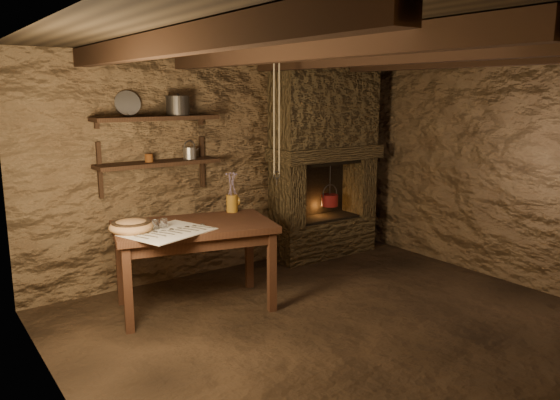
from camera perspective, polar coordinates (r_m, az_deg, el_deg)
floor at (r=4.89m, az=6.40°, el=-13.08°), size 4.50×4.50×0.00m
back_wall at (r=6.14m, az=-5.79°, el=3.67°), size 4.50×0.04×2.40m
left_wall at (r=3.49m, az=-22.12°, el=-3.03°), size 0.04×4.00×2.40m
right_wall at (r=6.24m, az=22.38°, el=2.98°), size 0.04×4.00×2.40m
ceiling at (r=4.47m, az=7.10°, el=16.20°), size 4.50×4.00×0.04m
beam_far_left at (r=3.64m, az=-11.49°, el=15.77°), size 0.14×3.95×0.16m
beam_mid_left at (r=4.15m, az=1.73°, el=15.42°), size 0.14×3.95×0.16m
beam_mid_right at (r=4.81m, az=11.65°, el=14.64°), size 0.14×3.95×0.16m
beam_far_right at (r=5.57m, az=18.95°, el=13.78°), size 0.14×3.95×0.16m
shelf_lower at (r=5.62m, az=-12.59°, el=3.76°), size 1.25×0.30×0.04m
shelf_upper at (r=5.58m, az=-12.79°, el=8.35°), size 1.25×0.30×0.04m
hearth at (r=6.65m, az=4.65°, el=4.51°), size 1.43×0.51×2.30m
work_table at (r=5.18m, az=-8.91°, el=-6.50°), size 1.58×1.13×0.82m
linen_cloth at (r=4.80m, az=-11.63°, el=-3.28°), size 0.82×0.74×0.01m
pewter_cutlery_row at (r=4.78m, az=-11.53°, el=-3.22°), size 0.61×0.39×0.01m
drinking_glasses at (r=4.92m, az=-12.04°, el=-2.38°), size 0.22×0.07×0.09m
stoneware_jug at (r=5.49m, az=-5.02°, el=0.54°), size 0.13×0.13×0.40m
wooden_bowl at (r=4.88m, az=-15.28°, el=-2.73°), size 0.49×0.49×0.14m
iron_stockpot at (r=5.67m, az=-10.63°, el=9.57°), size 0.31×0.31×0.18m
tin_pan at (r=5.58m, az=-15.65°, el=9.70°), size 0.26×0.14×0.25m
small_kettle at (r=5.75m, az=-9.42°, el=4.87°), size 0.18×0.14×0.19m
rusty_tin at (r=5.58m, az=-13.53°, el=4.29°), size 0.08×0.08×0.08m
red_pot at (r=6.74m, az=5.22°, el=0.07°), size 0.27×0.27×0.54m
hanging_ropes at (r=5.31m, az=-0.35°, el=9.03°), size 0.08×0.08×1.20m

